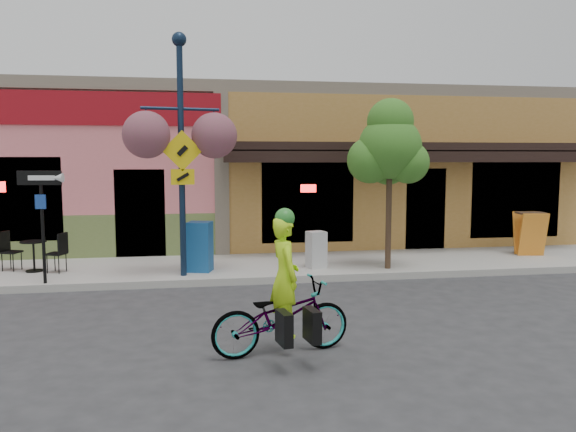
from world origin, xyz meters
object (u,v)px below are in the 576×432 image
object	(u,v)px
lamp_post	(181,156)
newspaper_box_grey	(316,250)
one_way_sign	(43,227)
street_tree	(389,183)
building	(247,168)
newspaper_box_blue	(200,247)
bicycle	(281,317)
cyclist_rider	(285,295)

from	to	relation	value
lamp_post	newspaper_box_grey	world-z (taller)	lamp_post
one_way_sign	street_tree	world-z (taller)	street_tree
newspaper_box_grey	street_tree	world-z (taller)	street_tree
building	newspaper_box_grey	bearing A→B (deg)	-81.15
one_way_sign	newspaper_box_blue	distance (m)	3.12
bicycle	one_way_sign	xyz separation A→B (m)	(-4.00, 4.22, 0.75)
lamp_post	street_tree	world-z (taller)	lamp_post
cyclist_rider	one_way_sign	distance (m)	5.87
cyclist_rider	one_way_sign	size ratio (longest dim) A/B	0.72
lamp_post	one_way_sign	size ratio (longest dim) A/B	2.26
building	cyclist_rider	distance (m)	11.18
building	cyclist_rider	xyz separation A→B (m)	(-0.52, -11.07, -1.46)
building	bicycle	size ratio (longest dim) A/B	9.70
lamp_post	building	bearing A→B (deg)	64.06
building	street_tree	world-z (taller)	building
bicycle	cyclist_rider	world-z (taller)	cyclist_rider
lamp_post	bicycle	bearing A→B (deg)	-82.93
newspaper_box_blue	newspaper_box_grey	world-z (taller)	newspaper_box_blue
newspaper_box_grey	street_tree	distance (m)	2.16
building	newspaper_box_grey	distance (m)	6.49
bicycle	cyclist_rider	size ratio (longest dim) A/B	1.19
building	cyclist_rider	bearing A→B (deg)	-92.68
one_way_sign	street_tree	distance (m)	7.13
building	one_way_sign	xyz separation A→B (m)	(-4.57, -6.85, -1.01)
street_tree	newspaper_box_grey	bearing A→B (deg)	168.34
building	newspaper_box_blue	distance (m)	6.55
building	one_way_sign	world-z (taller)	building
building	street_tree	size ratio (longest dim) A/B	4.86
building	cyclist_rider	size ratio (longest dim) A/B	11.57
cyclist_rider	street_tree	bearing A→B (deg)	-43.49
newspaper_box_grey	cyclist_rider	bearing A→B (deg)	-122.45
newspaper_box_grey	street_tree	bearing A→B (deg)	-27.20
cyclist_rider	newspaper_box_grey	bearing A→B (deg)	-26.80
cyclist_rider	one_way_sign	xyz separation A→B (m)	(-4.05, 4.22, 0.46)
newspaper_box_blue	newspaper_box_grey	size ratio (longest dim) A/B	1.32
bicycle	one_way_sign	world-z (taller)	one_way_sign
cyclist_rider	building	bearing A→B (deg)	-12.57
cyclist_rider	lamp_post	bearing A→B (deg)	7.32
newspaper_box_blue	one_way_sign	bearing A→B (deg)	-150.45
bicycle	lamp_post	distance (m)	5.19
bicycle	newspaper_box_blue	xyz separation A→B (m)	(-1.01, 4.91, 0.19)
newspaper_box_grey	lamp_post	bearing A→B (deg)	171.25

